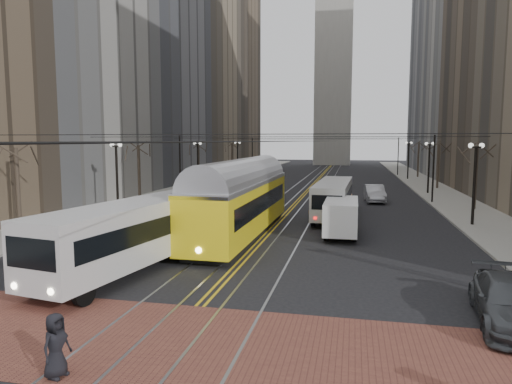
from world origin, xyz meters
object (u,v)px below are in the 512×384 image
at_px(streetcar, 241,206).
at_px(sedan_grey, 337,199).
at_px(rear_bus, 333,200).
at_px(sedan_silver, 375,193).
at_px(transit_bus, 141,234).
at_px(sedan_parked, 511,302).
at_px(cargo_van, 341,218).
at_px(pedestrian_a, 56,345).
at_px(clock_tower, 335,19).

height_order(streetcar, sedan_grey, streetcar).
relative_size(rear_bus, sedan_silver, 2.16).
xyz_separation_m(transit_bus, sedan_parked, (15.02, -3.91, -0.83)).
relative_size(transit_bus, sedan_grey, 3.20).
bearing_deg(sedan_grey, rear_bus, -81.53).
distance_m(cargo_van, sedan_grey, 13.29).
bearing_deg(cargo_van, sedan_silver, 81.14).
bearing_deg(sedan_silver, pedestrian_a, -108.38).
height_order(sedan_silver, pedestrian_a, pedestrian_a).
height_order(streetcar, pedestrian_a, streetcar).
xyz_separation_m(sedan_grey, sedan_silver, (3.49, 4.15, 0.15)).
height_order(clock_tower, sedan_parked, clock_tower).
height_order(clock_tower, rear_bus, clock_tower).
bearing_deg(sedan_parked, sedan_silver, 102.05).
height_order(streetcar, sedan_parked, streetcar).
distance_m(rear_bus, sedan_parked, 21.26).
xyz_separation_m(clock_tower, rear_bus, (3.90, -82.20, -34.53)).
xyz_separation_m(rear_bus, sedan_silver, (3.59, 10.26, -0.59)).
relative_size(transit_bus, rear_bus, 1.17).
height_order(rear_bus, sedan_silver, rear_bus).
distance_m(sedan_silver, sedan_parked, 30.59).
bearing_deg(streetcar, rear_bus, 56.83).
relative_size(streetcar, sedan_parked, 3.00).
height_order(streetcar, rear_bus, streetcar).
height_order(streetcar, cargo_van, streetcar).
height_order(sedan_silver, sedan_parked, sedan_silver).
distance_m(rear_bus, cargo_van, 7.21).
bearing_deg(cargo_van, transit_bus, -134.91).
relative_size(clock_tower, cargo_van, 12.59).
relative_size(rear_bus, sedan_parked, 2.07).
distance_m(clock_tower, transit_bus, 104.40).
distance_m(transit_bus, sedan_parked, 15.55).
distance_m(clock_tower, cargo_van, 96.02).
bearing_deg(pedestrian_a, sedan_silver, -3.78).
xyz_separation_m(sedan_grey, pedestrian_a, (-5.93, -32.40, 0.17)).
bearing_deg(pedestrian_a, sedan_grey, 0.31).
xyz_separation_m(rear_bus, cargo_van, (0.80, -7.16, -0.27)).
height_order(clock_tower, sedan_grey, clock_tower).
distance_m(streetcar, pedestrian_a, 18.21).
xyz_separation_m(streetcar, sedan_silver, (9.05, 18.36, -1.04)).
height_order(clock_tower, transit_bus, clock_tower).
height_order(rear_bus, cargo_van, rear_bus).
bearing_deg(sedan_parked, pedestrian_a, -147.61).
relative_size(rear_bus, cargo_van, 2.09).
relative_size(sedan_grey, sedan_parked, 0.75).
bearing_deg(clock_tower, sedan_grey, -86.99).
bearing_deg(sedan_parked, cargo_van, 120.51).
bearing_deg(sedan_silver, streetcar, -120.17).
xyz_separation_m(clock_tower, transit_bus, (-4.47, -98.48, -34.37)).
bearing_deg(transit_bus, pedestrian_a, -66.23).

